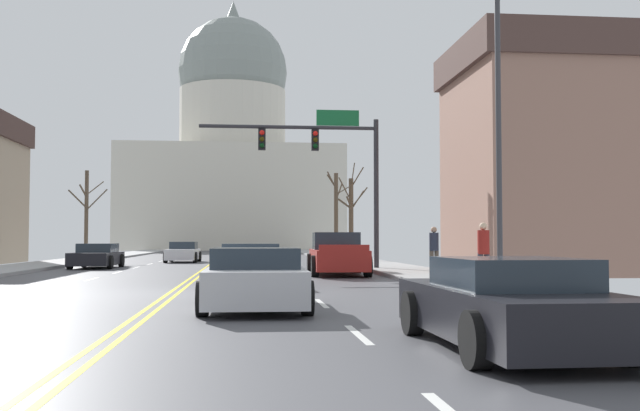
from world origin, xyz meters
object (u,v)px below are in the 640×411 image
at_px(signal_gantry, 327,155).
at_px(sedan_near_02, 255,280).
at_px(sedan_near_01, 249,266).
at_px(pickup_truck_near_00, 337,256).
at_px(sedan_near_03, 509,306).
at_px(sedan_oncoming_01, 183,253).
at_px(street_lamp_right, 489,91).
at_px(pedestrian_01, 434,247).
at_px(pedestrian_00, 483,249).
at_px(sedan_oncoming_00, 97,256).

xyz_separation_m(signal_gantry, sedan_near_02, (-3.37, -17.18, -4.51)).
bearing_deg(signal_gantry, sedan_near_01, -109.63).
bearing_deg(sedan_near_02, pickup_truck_near_00, 76.27).
bearing_deg(sedan_near_03, signal_gantry, 89.47).
height_order(sedan_near_03, sedan_oncoming_01, sedan_oncoming_01).
xyz_separation_m(street_lamp_right, sedan_oncoming_01, (-9.90, 27.19, -4.57)).
height_order(street_lamp_right, sedan_near_03, street_lamp_right).
distance_m(signal_gantry, sedan_oncoming_01, 15.68).
distance_m(street_lamp_right, pedestrian_01, 9.34).
bearing_deg(pedestrian_00, signal_gantry, 105.77).
bearing_deg(pedestrian_01, sedan_near_03, -101.58).
xyz_separation_m(signal_gantry, sedan_oncoming_00, (-10.72, 4.37, -4.53)).
relative_size(sedan_near_02, sedan_oncoming_00, 0.99).
height_order(signal_gantry, street_lamp_right, street_lamp_right).
relative_size(street_lamp_right, sedan_oncoming_01, 2.01).
bearing_deg(pedestrian_01, pedestrian_00, -90.50).
height_order(street_lamp_right, sedan_oncoming_00, street_lamp_right).
height_order(signal_gantry, pedestrian_00, signal_gantry).
xyz_separation_m(street_lamp_right, sedan_oncoming_00, (-13.27, 18.46, -4.59)).
xyz_separation_m(sedan_near_01, sedan_near_02, (0.09, -7.48, -0.01)).
distance_m(pickup_truck_near_00, sedan_near_02, 14.33).
relative_size(sedan_oncoming_01, pedestrian_00, 2.47).
bearing_deg(pedestrian_00, pedestrian_01, 89.50).
bearing_deg(pedestrian_01, street_lamp_right, -95.02).
height_order(sedan_near_02, pedestrian_01, pedestrian_01).
relative_size(signal_gantry, sedan_oncoming_01, 1.85).
xyz_separation_m(pickup_truck_near_00, sedan_near_02, (-3.40, -13.92, -0.15)).
relative_size(sedan_near_03, pedestrian_00, 2.67).
bearing_deg(signal_gantry, pickup_truck_near_00, -89.48).
bearing_deg(sedan_near_03, street_lamp_right, 72.39).
relative_size(pedestrian_00, pedestrian_01, 1.01).
distance_m(sedan_near_02, sedan_near_03, 6.45).
relative_size(pickup_truck_near_00, sedan_near_01, 1.23).
distance_m(sedan_near_01, sedan_near_03, 13.49).
xyz_separation_m(street_lamp_right, sedan_near_03, (-2.76, -8.71, -4.61)).
relative_size(street_lamp_right, pedestrian_00, 4.97).
bearing_deg(sedan_near_01, pickup_truck_near_00, 61.56).
bearing_deg(sedan_oncoming_01, sedan_near_03, -78.76).
xyz_separation_m(sedan_near_01, sedan_oncoming_01, (-3.89, 22.80, -0.01)).
bearing_deg(sedan_oncoming_00, sedan_near_01, -62.72).
relative_size(sedan_near_03, pedestrian_01, 2.70).
bearing_deg(sedan_near_01, signal_gantry, 70.37).
relative_size(signal_gantry, pedestrian_00, 4.56).
bearing_deg(sedan_near_03, pickup_truck_near_00, 89.29).
relative_size(sedan_near_01, sedan_near_02, 1.03).
distance_m(sedan_near_02, sedan_oncoming_00, 22.77).
distance_m(sedan_oncoming_00, sedan_oncoming_01, 9.36).
distance_m(sedan_near_03, pedestrian_00, 11.86).
distance_m(signal_gantry, street_lamp_right, 14.32).
bearing_deg(pedestrian_01, pickup_truck_near_00, 143.00).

